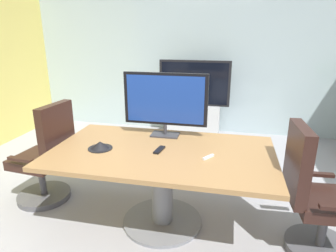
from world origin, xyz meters
The scene contains 10 objects.
ground_plane centered at (0.00, 0.00, 0.00)m, with size 7.15×7.15×0.00m, color #99999E.
wall_back_glass_partition centered at (0.00, 2.96, 1.43)m, with size 6.15×0.10×2.86m, color #9EB2B7.
conference_table centered at (0.01, 0.03, 0.56)m, with size 1.98×1.14×0.75m.
office_chair_left centered at (-1.28, 0.16, 0.46)m, with size 0.62×0.60×1.09m.
office_chair_right centered at (1.29, -0.07, 0.46)m, with size 0.61×0.59×1.09m.
tv_monitor centered at (-0.05, 0.43, 1.11)m, with size 0.84×0.18×0.64m.
wall_display_unit centered at (-0.04, 2.61, 0.44)m, with size 1.20×0.36×1.31m.
conference_phone centered at (-0.55, -0.05, 0.78)m, with size 0.22×0.22×0.07m.
remote_control centered at (-0.02, 0.02, 0.76)m, with size 0.05×0.17×0.02m, color black.
whiteboard_marker centered at (0.42, -0.05, 0.76)m, with size 0.13×0.02×0.02m, color silver.
Camera 1 is at (0.58, -2.33, 1.77)m, focal length 31.44 mm.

